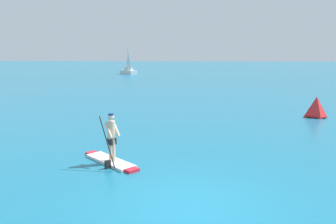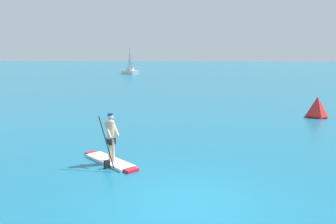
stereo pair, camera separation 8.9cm
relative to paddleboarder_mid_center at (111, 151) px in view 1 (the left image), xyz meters
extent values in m
plane|color=#196B8C|center=(3.10, -2.72, -0.42)|extent=(440.00, 440.00, 0.00)
cube|color=white|center=(-0.05, 0.05, -0.37)|extent=(2.17, 1.85, 0.10)
cube|color=red|center=(0.96, -0.71, -0.37)|extent=(0.48, 0.51, 0.10)
cube|color=red|center=(-1.06, 0.82, -0.37)|extent=(0.45, 0.46, 0.10)
cylinder|color=beige|center=(0.14, -0.09, 0.07)|extent=(0.11, 0.11, 0.79)
cylinder|color=beige|center=(-0.02, 0.03, 0.07)|extent=(0.11, 0.11, 0.79)
cube|color=black|center=(0.06, -0.03, 0.37)|extent=(0.34, 0.33, 0.22)
cylinder|color=beige|center=(0.06, -0.03, 0.77)|extent=(0.26, 0.26, 0.61)
sphere|color=beige|center=(0.06, -0.03, 1.21)|extent=(0.21, 0.21, 0.21)
cylinder|color=navy|center=(0.06, -0.03, 1.30)|extent=(0.18, 0.18, 0.06)
cylinder|color=beige|center=(0.19, 0.06, 0.79)|extent=(0.37, 0.31, 0.53)
cylinder|color=beige|center=(0.01, -0.18, 0.79)|extent=(0.37, 0.31, 0.53)
cylinder|color=black|center=(0.09, -0.56, 0.49)|extent=(0.72, 0.58, 1.60)
cube|color=black|center=(0.09, -0.56, -0.30)|extent=(0.18, 0.21, 0.32)
pyramid|color=red|center=(9.28, 10.48, 0.21)|extent=(1.22, 1.22, 1.25)
torus|color=maroon|center=(9.28, 10.48, -0.36)|extent=(1.27, 1.27, 0.12)
cube|color=white|center=(-15.95, 54.74, -0.02)|extent=(4.48, 4.59, 0.79)
cylinder|color=#B2B2B7|center=(-15.95, 54.74, 2.65)|extent=(0.12, 0.12, 4.56)
pyramid|color=white|center=(-15.95, 54.74, 2.28)|extent=(1.48, 1.76, 3.62)
cube|color=silver|center=(-15.95, 54.74, 0.61)|extent=(1.98, 2.00, 0.48)
camera|label=1|loc=(3.86, -10.42, 3.25)|focal=35.07mm
camera|label=2|loc=(3.95, -10.40, 3.25)|focal=35.07mm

